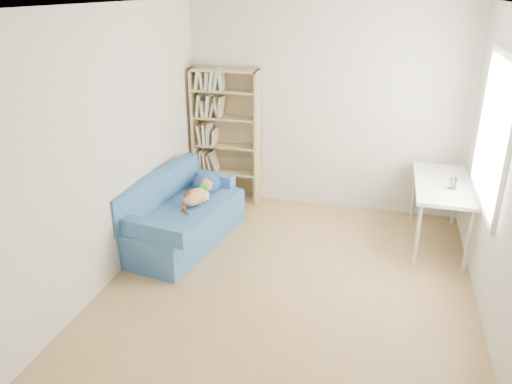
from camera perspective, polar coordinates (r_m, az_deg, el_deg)
ground at (r=5.07m, az=3.98°, el=-10.18°), size 4.00×4.00×0.00m
room_shell at (r=4.43m, az=5.90°, el=8.01°), size 3.54×4.04×2.62m
sofa at (r=5.75m, az=-8.47°, el=-2.74°), size 1.02×1.74×0.80m
bookshelf at (r=6.66m, az=-3.41°, el=5.75°), size 0.89×0.28×1.77m
desk at (r=5.83m, az=20.52°, el=0.38°), size 0.59×1.28×0.75m
pen_cup at (r=5.65m, az=21.58°, el=0.97°), size 0.09×0.09×0.17m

